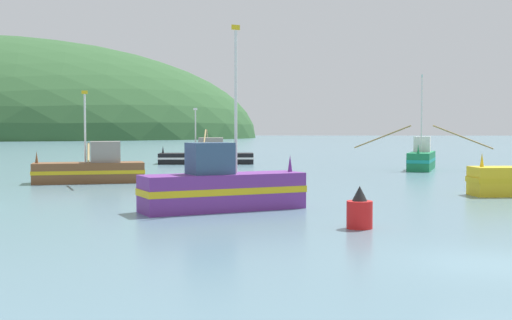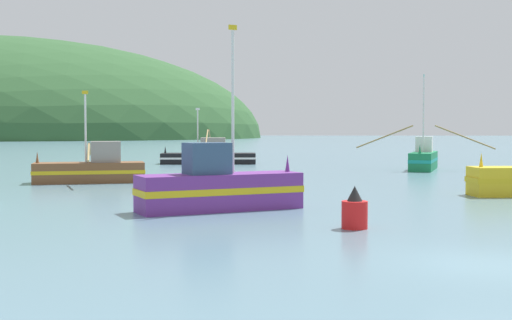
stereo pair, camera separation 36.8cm
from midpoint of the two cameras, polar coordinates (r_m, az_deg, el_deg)
The scene contains 7 objects.
ground_plane at distance 17.25m, azimuth 19.21°, elevation -8.41°, with size 600.00×600.00×0.00m, color slate.
hill_mid_left at distance 275.57m, azimuth -14.53°, elevation 1.94°, with size 121.42×97.13×50.79m, color #386633.
fishing_boat_black at distance 62.20m, azimuth -4.36°, elevation 0.39°, with size 9.00×16.07×5.19m.
fishing_boat_brown at distance 41.65m, azimuth -14.15°, elevation -0.78°, with size 6.92×8.87×5.56m.
fishing_boat_green at distance 54.76m, azimuth 13.79°, elevation 0.10°, with size 10.43×6.83×7.53m.
fishing_boat_purple at distance 26.81m, azimuth -3.34°, elevation -2.36°, with size 6.77×4.80×7.44m.
channel_buoy at distance 22.17m, azimuth 8.37°, elevation -4.35°, with size 0.85×0.85×1.41m.
Camera 1 is at (-4.99, -16.25, 3.28)m, focal length 46.82 mm.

